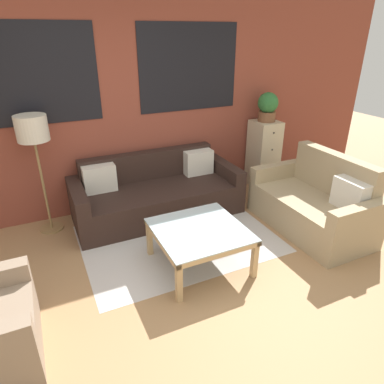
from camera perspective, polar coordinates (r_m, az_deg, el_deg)
ground_plane at (r=3.15m, az=2.49°, el=-20.08°), size 16.00×16.00×0.00m
wall_back_brick at (r=4.59m, az=-11.86°, el=14.28°), size 8.40×0.09×2.80m
rug at (r=4.12m, az=-2.26°, el=-7.71°), size 2.20×1.63×0.00m
couch_dark at (r=4.56m, az=-5.88°, el=-0.40°), size 2.16×0.88×0.78m
settee_vintage at (r=4.45m, az=19.73°, el=-2.07°), size 0.80×1.49×0.92m
coffee_table at (r=3.49m, az=1.26°, el=-7.09°), size 0.88×0.88×0.44m
floor_lamp at (r=4.20m, az=-24.97°, el=8.67°), size 0.34×0.34×1.42m
drawer_cabinet at (r=5.47m, az=11.79°, el=6.25°), size 0.38×0.42×1.02m
potted_plant at (r=5.28m, az=12.50°, el=13.77°), size 0.30×0.30×0.42m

